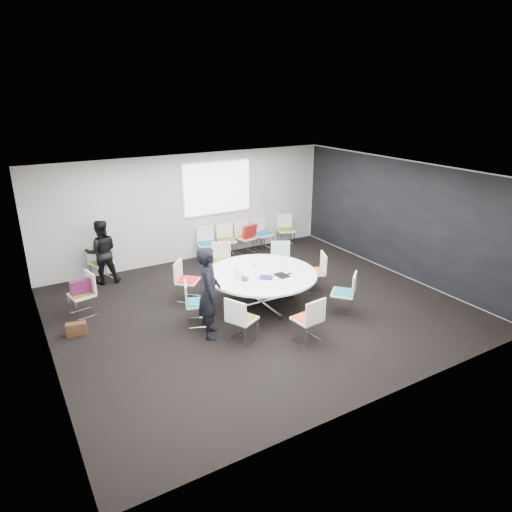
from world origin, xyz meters
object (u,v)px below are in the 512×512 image
chair_ring_c (223,268)px  chair_ring_f (242,327)px  chair_ring_a (314,279)px  chair_person_back (102,269)px  chair_ring_g (307,327)px  chair_back_b (227,246)px  cup (254,265)px  brown_bag (76,329)px  chair_ring_d (188,288)px  maroon_bag (81,287)px  chair_ring_h (343,301)px  person_main (209,292)px  chair_spare_left (84,302)px  chair_back_c (246,243)px  chair_ring_b (281,267)px  chair_back_d (263,240)px  chair_ring_e (197,311)px  chair_back_e (286,236)px  conference_table (262,281)px  chair_back_a (207,250)px  person_back (102,252)px  laptop (244,277)px

chair_ring_c → chair_ring_f: 2.97m
chair_ring_a → chair_person_back: 5.04m
chair_ring_g → chair_back_b: same height
chair_ring_g → cup: 2.13m
brown_bag → chair_back_b: bearing=28.9°
chair_ring_d → maroon_bag: (-2.10, 0.41, 0.34)m
chair_ring_h → chair_person_back: 5.72m
chair_ring_d → person_main: person_main is taller
chair_spare_left → chair_back_c: bearing=-82.4°
chair_ring_b → chair_ring_f: size_ratio=1.00×
chair_ring_a → chair_back_c: 3.00m
chair_back_b → chair_back_c: 0.58m
chair_ring_c → chair_ring_f: same height
chair_back_d → chair_back_c: bearing=-3.4°
chair_ring_g → maroon_bag: chair_ring_g is taller
chair_ring_e → chair_ring_a: bearing=112.5°
chair_person_back → person_main: bearing=87.5°
chair_back_c → chair_back_e: (1.37, 0.03, 0.00)m
chair_person_back → chair_ring_f: bearing=90.6°
chair_ring_c → chair_back_e: (2.76, 1.37, 0.00)m
chair_ring_e → chair_back_c: (2.83, 3.13, 0.00)m
chair_ring_a → chair_ring_h: size_ratio=1.00×
conference_table → chair_ring_h: bearing=-43.3°
chair_ring_g → person_main: (-1.42, 1.09, 0.59)m
chair_ring_c → chair_back_a: same height
chair_ring_h → chair_back_a: same height
chair_back_d → chair_ring_c: bearing=28.8°
chair_person_back → chair_back_a: bearing=160.5°
chair_ring_c → brown_bag: chair_ring_c is taller
chair_spare_left → cup: (3.38, -1.07, 0.50)m
conference_table → cup: bearing=84.0°
chair_ring_b → chair_back_e: 2.55m
chair_back_c → person_back: 3.95m
laptop → chair_back_c: bearing=-39.2°
chair_back_d → chair_person_back: same height
chair_back_c → chair_back_d: 0.57m
chair_ring_a → chair_person_back: (-4.03, 3.03, 0.00)m
chair_ring_g → chair_ring_a: bearing=43.4°
chair_ring_h → cup: chair_ring_h is taller
brown_bag → conference_table: bearing=-10.2°
chair_ring_f → laptop: size_ratio=2.52×
chair_spare_left → person_main: person_main is taller
chair_ring_h → maroon_bag: size_ratio=2.20×
chair_ring_a → chair_ring_e: (-2.94, -0.13, 0.00)m
chair_back_d → brown_bag: size_ratio=2.44×
conference_table → person_main: size_ratio=1.33×
chair_ring_h → brown_bag: 5.22m
chair_ring_f → chair_spare_left: (-2.27, 2.54, 0.00)m
chair_back_c → chair_person_back: size_ratio=1.00×
chair_ring_b → maroon_bag: bearing=21.3°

